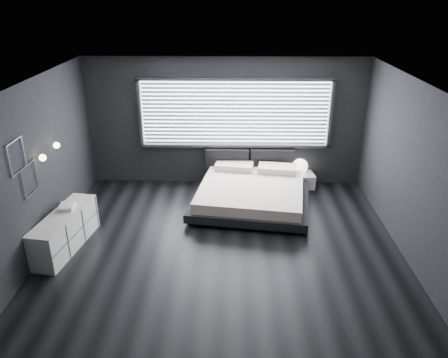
{
  "coord_description": "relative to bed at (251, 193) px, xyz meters",
  "views": [
    {
      "loc": [
        0.14,
        -6.39,
        4.09
      ],
      "look_at": [
        0.0,
        0.85,
        0.9
      ],
      "focal_mm": 35.0,
      "sensor_mm": 36.0,
      "label": 1
    }
  ],
  "objects": [
    {
      "name": "wall_art_upper",
      "position": [
        -3.52,
        -2.14,
        1.58
      ],
      "size": [
        0.01,
        0.48,
        0.48
      ],
      "color": "#47474C",
      "rests_on": "ground"
    },
    {
      "name": "headboard",
      "position": [
        -0.01,
        1.05,
        0.3
      ],
      "size": [
        1.96,
        0.16,
        0.52
      ],
      "color": "black",
      "rests_on": "ground"
    },
    {
      "name": "room",
      "position": [
        -0.54,
        -1.59,
        1.13
      ],
      "size": [
        6.04,
        6.0,
        2.8
      ],
      "color": "black",
      "rests_on": "ground"
    },
    {
      "name": "sconce_near",
      "position": [
        -3.42,
        -1.54,
        1.33
      ],
      "size": [
        0.18,
        0.11,
        0.11
      ],
      "color": "silver",
      "rests_on": "ground"
    },
    {
      "name": "bed",
      "position": [
        0.0,
        0.0,
        0.0
      ],
      "size": [
        2.57,
        2.48,
        0.59
      ],
      "color": "black",
      "rests_on": "ground"
    },
    {
      "name": "book_stack",
      "position": [
        -3.22,
        -1.42,
        0.4
      ],
      "size": [
        0.28,
        0.36,
        0.07
      ],
      "color": "white",
      "rests_on": "dresser"
    },
    {
      "name": "wall_art_lower",
      "position": [
        -3.52,
        -1.89,
        1.11
      ],
      "size": [
        0.01,
        0.48,
        0.48
      ],
      "color": "#47474C",
      "rests_on": "ground"
    },
    {
      "name": "nightstand",
      "position": [
        1.14,
        0.91,
        -0.12
      ],
      "size": [
        0.58,
        0.5,
        0.31
      ],
      "primitive_type": "cube",
      "rotation": [
        0.0,
        0.0,
        0.1
      ],
      "color": "silver",
      "rests_on": "ground"
    },
    {
      "name": "dresser",
      "position": [
        -3.21,
        -1.65,
        0.05
      ],
      "size": [
        0.69,
        1.64,
        0.64
      ],
      "color": "silver",
      "rests_on": "ground"
    },
    {
      "name": "sconce_far",
      "position": [
        -3.42,
        -0.94,
        1.33
      ],
      "size": [
        0.18,
        0.11,
        0.11
      ],
      "color": "silver",
      "rests_on": "ground"
    },
    {
      "name": "window",
      "position": [
        -0.34,
        1.1,
        1.34
      ],
      "size": [
        4.14,
        0.09,
        1.52
      ],
      "color": "white",
      "rests_on": "ground"
    },
    {
      "name": "orb_lamp",
      "position": [
        1.1,
        0.93,
        0.21
      ],
      "size": [
        0.34,
        0.34,
        0.34
      ],
      "primitive_type": "sphere",
      "color": "white",
      "rests_on": "nightstand"
    }
  ]
}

